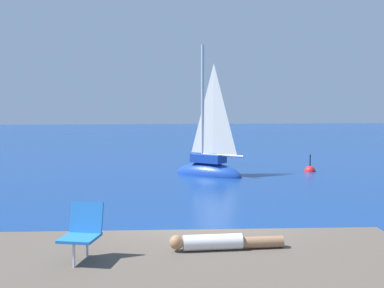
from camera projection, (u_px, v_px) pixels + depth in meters
The scene contains 6 objects.
ground_plane at pixel (197, 260), 10.00m from camera, with size 160.00×160.00×0.00m, color navy.
boulder_inland at pixel (269, 287), 8.52m from camera, with size 0.94×0.75×0.51m, color #4D533D.
sailboat_near at pixel (209, 168), 22.43m from camera, with size 3.46×3.26×6.75m.
person_sunbather at pixel (221, 242), 7.19m from camera, with size 1.76×0.24×0.25m.
beach_chair at pixel (83, 229), 6.69m from camera, with size 0.63×0.71×0.80m.
marker_buoy at pixel (310, 171), 23.81m from camera, with size 0.56×0.56×1.13m.
Camera 1 is at (-1.37, -9.68, 3.24)m, focal length 44.33 mm.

